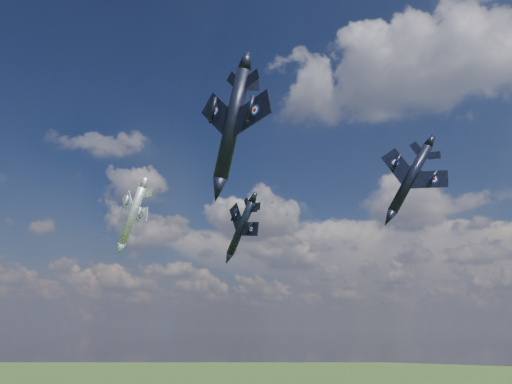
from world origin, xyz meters
The scene contains 4 objects.
jet_lead_navy centered at (-0.76, 20.36, 78.89)m, with size 8.95×12.48×2.58m, color black, non-canonical shape.
jet_right_navy centered at (12.72, -3.20, 84.45)m, with size 11.48×16.01×3.31m, color black, non-canonical shape.
jet_high_navy centered at (22.20, 33.95, 86.83)m, with size 11.75×16.38×3.39m, color black, non-canonical shape.
jet_left_silver centered at (-16.75, 13.39, 81.32)m, with size 9.64×13.44×2.78m, color #A5A9B0, non-canonical shape.
Camera 1 is at (38.94, -43.46, 63.87)m, focal length 35.00 mm.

